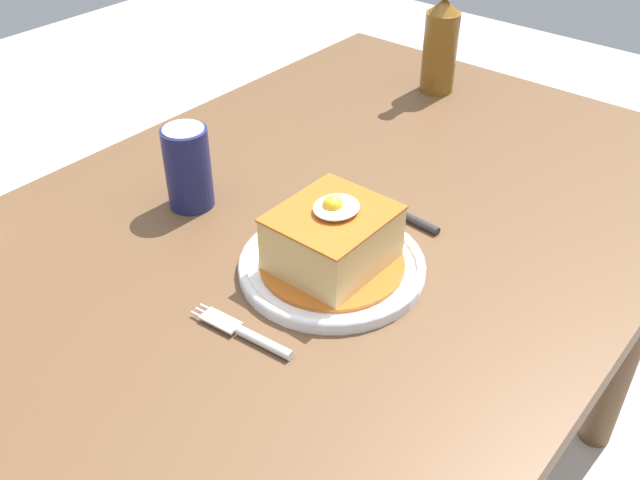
{
  "coord_description": "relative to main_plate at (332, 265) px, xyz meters",
  "views": [
    {
      "loc": [
        -0.57,
        -0.52,
        1.32
      ],
      "look_at": [
        -0.01,
        -0.06,
        0.78
      ],
      "focal_mm": 39.73,
      "sensor_mm": 36.0,
      "label": 1
    }
  ],
  "objects": [
    {
      "name": "dining_table",
      "position": [
        0.01,
        0.08,
        -0.11
      ],
      "size": [
        1.42,
        0.84,
        0.74
      ],
      "color": "brown",
      "rests_on": "ground_plane"
    },
    {
      "name": "main_plate",
      "position": [
        0.0,
        0.0,
        0.0
      ],
      "size": [
        0.24,
        0.24,
        0.02
      ],
      "color": "white",
      "rests_on": "dining_table"
    },
    {
      "name": "sandwich_meal",
      "position": [
        0.0,
        -0.0,
        0.04
      ],
      "size": [
        0.19,
        0.19,
        0.1
      ],
      "color": "#B75B1E",
      "rests_on": "main_plate"
    },
    {
      "name": "fork",
      "position": [
        -0.16,
        -0.01,
        -0.0
      ],
      "size": [
        0.03,
        0.14,
        0.01
      ],
      "color": "silver",
      "rests_on": "dining_table"
    },
    {
      "name": "knife",
      "position": [
        0.16,
        -0.0,
        -0.0
      ],
      "size": [
        0.03,
        0.17,
        0.01
      ],
      "color": "#262628",
      "rests_on": "dining_table"
    },
    {
      "name": "soda_can",
      "position": [
        -0.01,
        0.26,
        0.05
      ],
      "size": [
        0.07,
        0.07,
        0.12
      ],
      "color": "#191E51",
      "rests_on": "dining_table"
    },
    {
      "name": "beer_bottle_amber",
      "position": [
        0.56,
        0.19,
        0.09
      ],
      "size": [
        0.06,
        0.06,
        0.27
      ],
      "color": "brown",
      "rests_on": "dining_table"
    }
  ]
}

